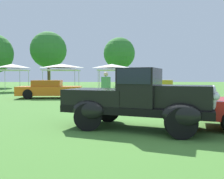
% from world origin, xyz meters
% --- Properties ---
extents(ground_plane, '(120.00, 120.00, 0.00)m').
position_xyz_m(ground_plane, '(0.00, 0.00, 0.00)').
color(ground_plane, '#42752D').
extents(feature_pickup_truck, '(4.33, 2.92, 1.70)m').
position_xyz_m(feature_pickup_truck, '(-0.38, 0.10, 0.86)').
color(feature_pickup_truck, black).
rests_on(feature_pickup_truck, ground_plane).
extents(show_car_orange, '(4.37, 1.91, 1.22)m').
position_xyz_m(show_car_orange, '(-5.34, 10.02, 0.60)').
color(show_car_orange, orange).
rests_on(show_car_orange, ground_plane).
extents(show_car_yellow, '(4.74, 2.83, 1.22)m').
position_xyz_m(show_car_yellow, '(2.57, 11.07, 0.60)').
color(show_car_yellow, yellow).
rests_on(show_car_yellow, ground_plane).
extents(spectator_by_row, '(0.45, 0.46, 1.69)m').
position_xyz_m(spectator_by_row, '(-1.36, 4.82, 0.91)').
color(spectator_by_row, '#7F7056').
rests_on(spectator_by_row, ground_plane).
extents(canopy_tent_left_field, '(2.73, 2.73, 2.71)m').
position_xyz_m(canopy_tent_left_field, '(-10.89, 17.48, 2.42)').
color(canopy_tent_left_field, '#B7B7BC').
rests_on(canopy_tent_left_field, ground_plane).
extents(canopy_tent_center_field, '(3.28, 3.28, 2.71)m').
position_xyz_m(canopy_tent_center_field, '(-5.89, 17.17, 2.42)').
color(canopy_tent_center_field, '#B7B7BC').
rests_on(canopy_tent_center_field, ground_plane).
extents(canopy_tent_right_field, '(2.88, 2.88, 2.71)m').
position_xyz_m(canopy_tent_right_field, '(-0.99, 17.43, 2.42)').
color(canopy_tent_right_field, '#B7B7BC').
rests_on(canopy_tent_right_field, ground_plane).
extents(treeline_mid_left, '(5.40, 5.40, 8.19)m').
position_xyz_m(treeline_mid_left, '(-10.42, 30.13, 5.48)').
color(treeline_mid_left, brown).
rests_on(treeline_mid_left, ground_plane).
extents(treeline_center, '(4.92, 4.92, 7.57)m').
position_xyz_m(treeline_center, '(0.27, 31.67, 5.09)').
color(treeline_center, brown).
rests_on(treeline_center, ground_plane).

